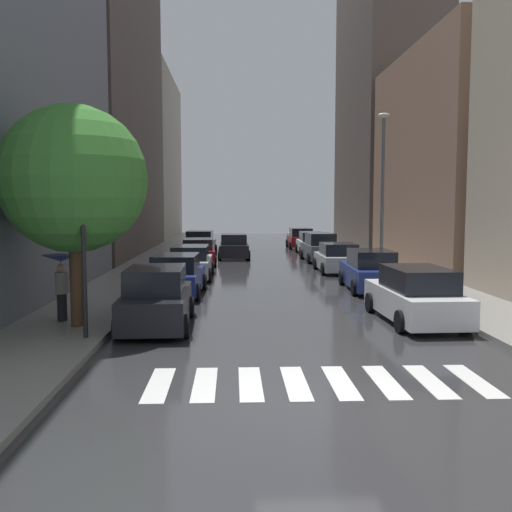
# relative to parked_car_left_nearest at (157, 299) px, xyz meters

# --- Properties ---
(ground_plane) EXTENTS (28.00, 72.00, 0.04)m
(ground_plane) POSITION_rel_parked_car_left_nearest_xyz_m (3.88, 17.57, -0.84)
(ground_plane) COLOR #2D2D30
(sidewalk_left) EXTENTS (3.00, 72.00, 0.15)m
(sidewalk_left) POSITION_rel_parked_car_left_nearest_xyz_m (-2.62, 17.57, -0.74)
(sidewalk_left) COLOR gray
(sidewalk_left) RESTS_ON ground
(sidewalk_right) EXTENTS (3.00, 72.00, 0.15)m
(sidewalk_right) POSITION_rel_parked_car_left_nearest_xyz_m (10.38, 17.57, -0.74)
(sidewalk_right) COLOR gray
(sidewalk_right) RESTS_ON ground
(crosswalk_stripes) EXTENTS (6.75, 2.20, 0.01)m
(crosswalk_stripes) POSITION_rel_parked_car_left_nearest_xyz_m (3.88, -5.30, -0.81)
(crosswalk_stripes) COLOR silver
(crosswalk_stripes) RESTS_ON ground
(building_left_mid) EXTENTS (6.00, 21.64, 25.59)m
(building_left_mid) POSITION_rel_parked_car_left_nearest_xyz_m (-7.12, 25.21, 11.98)
(building_left_mid) COLOR #564C47
(building_left_mid) RESTS_ON ground
(building_left_far) EXTENTS (6.00, 18.76, 17.06)m
(building_left_far) POSITION_rel_parked_car_left_nearest_xyz_m (-7.12, 45.77, 7.71)
(building_left_far) COLOR #9E9384
(building_left_far) RESTS_ON ground
(building_right_mid) EXTENTS (6.00, 14.47, 12.07)m
(building_right_mid) POSITION_rel_parked_car_left_nearest_xyz_m (14.88, 15.46, 5.22)
(building_right_mid) COLOR #8C6B56
(building_right_mid) RESTS_ON ground
(building_right_far) EXTENTS (6.00, 14.03, 23.73)m
(building_right_far) POSITION_rel_parked_car_left_nearest_xyz_m (14.88, 30.82, 11.05)
(building_right_far) COLOR #564C47
(building_right_far) RESTS_ON ground
(parked_car_left_nearest) EXTENTS (2.08, 4.43, 1.76)m
(parked_car_left_nearest) POSITION_rel_parked_car_left_nearest_xyz_m (0.00, 0.00, 0.00)
(parked_car_left_nearest) COLOR black
(parked_car_left_nearest) RESTS_ON ground
(parked_car_left_second) EXTENTS (2.21, 4.33, 1.61)m
(parked_car_left_second) POSITION_rel_parked_car_left_nearest_xyz_m (-0.01, 5.91, -0.06)
(parked_car_left_second) COLOR navy
(parked_car_left_second) RESTS_ON ground
(parked_car_left_third) EXTENTS (2.12, 4.70, 1.58)m
(parked_car_left_third) POSITION_rel_parked_car_left_nearest_xyz_m (0.16, 11.15, -0.08)
(parked_car_left_third) COLOR #B2B7BF
(parked_car_left_third) RESTS_ON ground
(parked_car_left_fourth) EXTENTS (2.31, 4.88, 1.53)m
(parked_car_left_fourth) POSITION_rel_parked_car_left_nearest_xyz_m (0.12, 17.72, -0.09)
(parked_car_left_fourth) COLOR maroon
(parked_car_left_fourth) RESTS_ON ground
(parked_car_left_fifth) EXTENTS (2.27, 4.51, 1.74)m
(parked_car_left_fifth) POSITION_rel_parked_car_left_nearest_xyz_m (-0.08, 23.54, -0.01)
(parked_car_left_fifth) COLOR #474C51
(parked_car_left_fifth) RESTS_ON ground
(parked_car_right_nearest) EXTENTS (2.19, 4.75, 1.67)m
(parked_car_right_nearest) POSITION_rel_parked_car_left_nearest_xyz_m (7.70, 0.49, -0.04)
(parked_car_right_nearest) COLOR silver
(parked_car_right_nearest) RESTS_ON ground
(parked_car_right_second) EXTENTS (2.10, 4.56, 1.68)m
(parked_car_right_second) POSITION_rel_parked_car_left_nearest_xyz_m (7.86, 6.87, -0.03)
(parked_car_right_second) COLOR navy
(parked_car_right_second) RESTS_ON ground
(parked_car_right_third) EXTENTS (2.14, 4.08, 1.54)m
(parked_car_right_third) POSITION_rel_parked_car_left_nearest_xyz_m (7.70, 13.22, -0.09)
(parked_car_right_third) COLOR #B2B7BF
(parked_car_right_third) RESTS_ON ground
(parked_car_right_fourth) EXTENTS (2.12, 4.39, 1.79)m
(parked_car_right_fourth) POSITION_rel_parked_car_left_nearest_xyz_m (7.64, 18.98, 0.01)
(parked_car_right_fourth) COLOR #474C51
(parked_car_right_fourth) RESTS_ON ground
(parked_car_right_fifth) EXTENTS (2.05, 4.55, 1.60)m
(parked_car_right_fifth) POSITION_rel_parked_car_left_nearest_xyz_m (7.84, 24.24, -0.07)
(parked_car_right_fifth) COLOR silver
(parked_car_right_fifth) RESTS_ON ground
(parked_car_right_sixth) EXTENTS (2.11, 4.09, 1.64)m
(parked_car_right_sixth) POSITION_rel_parked_car_left_nearest_xyz_m (7.71, 29.81, -0.05)
(parked_car_right_sixth) COLOR maroon
(parked_car_right_sixth) RESTS_ON ground
(car_midroad) EXTENTS (2.10, 4.37, 1.63)m
(car_midroad) POSITION_rel_parked_car_left_nearest_xyz_m (2.26, 21.19, -0.06)
(car_midroad) COLOR black
(car_midroad) RESTS_ON ground
(pedestrian_foreground) EXTENTS (1.07, 1.07, 1.94)m
(pedestrian_foreground) POSITION_rel_parked_car_left_nearest_xyz_m (-2.80, 0.35, 0.77)
(pedestrian_foreground) COLOR black
(pedestrian_foreground) RESTS_ON sidewalk_left
(street_tree_left) EXTENTS (4.05, 4.05, 6.11)m
(street_tree_left) POSITION_rel_parked_car_left_nearest_xyz_m (-2.16, -0.40, 3.40)
(street_tree_left) COLOR #513823
(street_tree_left) RESTS_ON sidewalk_left
(traffic_light_left_corner) EXTENTS (0.30, 0.42, 4.30)m
(traffic_light_left_corner) POSITION_rel_parked_car_left_nearest_xyz_m (-1.57, -1.85, 2.47)
(traffic_light_left_corner) COLOR black
(traffic_light_left_corner) RESTS_ON sidewalk_left
(lamp_post_right) EXTENTS (0.60, 0.28, 7.75)m
(lamp_post_right) POSITION_rel_parked_car_left_nearest_xyz_m (9.43, 11.07, 3.75)
(lamp_post_right) COLOR #595B60
(lamp_post_right) RESTS_ON sidewalk_right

